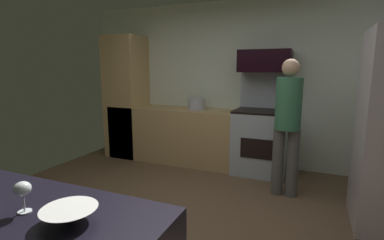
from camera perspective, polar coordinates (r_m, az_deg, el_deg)
name	(u,v)px	position (r m, az deg, el deg)	size (l,w,h in m)	color
ground_plane	(173,233)	(2.96, -3.72, -21.52)	(5.20, 4.80, 0.02)	brown
wall_back	(237,84)	(4.74, 8.92, 7.08)	(5.20, 0.12, 2.60)	silver
lower_cabinet_run	(178,135)	(4.82, -2.86, -2.97)	(2.40, 0.60, 0.90)	tan
cabinet_column	(127,97)	(5.23, -12.87, 4.48)	(0.60, 0.60, 2.10)	tan
oven_range	(260,139)	(4.40, 13.48, -3.69)	(0.76, 0.65, 1.50)	#ADB8C5
microwave	(265,61)	(4.36, 14.30, 11.32)	(0.74, 0.38, 0.32)	black
person_cook	(288,121)	(3.59, 18.49, -0.24)	(0.31, 0.30, 1.66)	#545454
mixing_bowl_large	(70,215)	(1.39, -23.18, -17.03)	(0.24, 0.24, 0.06)	white
wine_glass_extra	(22,190)	(1.53, -30.69, -11.91)	(0.08, 0.08, 0.15)	silver
stock_pot	(197,104)	(4.59, 0.92, 3.26)	(0.28, 0.28, 0.19)	#B5B5C5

